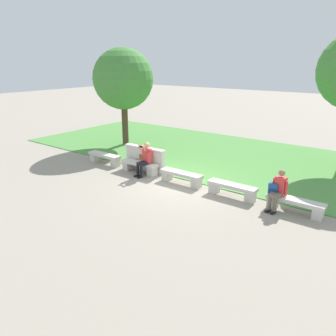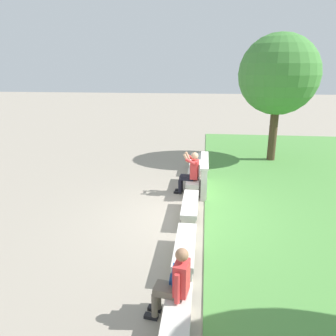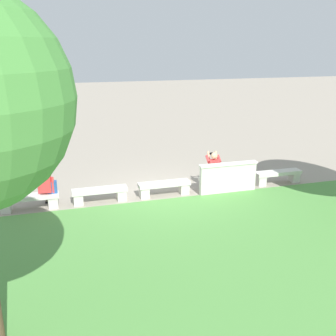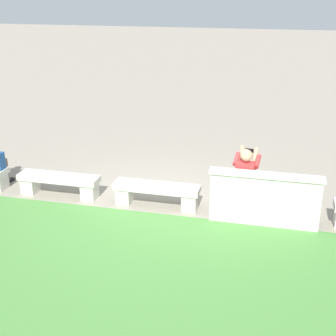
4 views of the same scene
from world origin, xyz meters
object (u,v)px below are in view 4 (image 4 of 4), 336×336
Objects in this scene: bench_mid at (157,192)px; bench_far at (59,182)px; person_photographer at (246,177)px; bench_near at (264,203)px.

bench_mid is 1.00× the size of bench_far.
bench_near is at bearing 168.13° from person_photographer.
bench_far is 3.78m from person_photographer.
bench_far is (2.06, 0.00, 0.00)m from bench_mid.
bench_far is at bearing 1.18° from person_photographer.
person_photographer reaches higher than bench_far.
bench_far is 1.28× the size of person_photographer.
person_photographer is at bearing -177.39° from bench_mid.
bench_mid and bench_far have the same top height.
bench_near is 1.00× the size of bench_mid.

